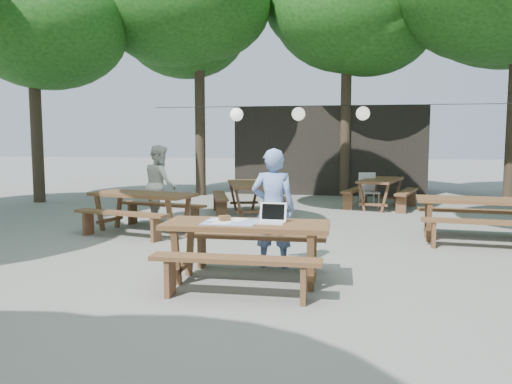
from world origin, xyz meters
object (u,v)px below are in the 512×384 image
at_px(picnic_table_nw, 143,212).
at_px(woman, 273,208).
at_px(main_picnic_table, 246,252).
at_px(second_person, 160,184).
at_px(plastic_chair, 369,198).

relative_size(picnic_table_nw, woman, 1.36).
bearing_deg(picnic_table_nw, woman, -23.98).
bearing_deg(main_picnic_table, woman, 74.88).
bearing_deg(woman, main_picnic_table, 73.92).
distance_m(main_picnic_table, picnic_table_nw, 3.95).
bearing_deg(picnic_table_nw, second_person, 107.76).
bearing_deg(woman, plastic_chair, -105.18).
height_order(picnic_table_nw, woman, woman).
relative_size(second_person, plastic_chair, 1.83).
height_order(main_picnic_table, picnic_table_nw, same).
xyz_separation_m(picnic_table_nw, second_person, (-0.07, 1.13, 0.43)).
distance_m(picnic_table_nw, woman, 3.58).
bearing_deg(main_picnic_table, plastic_chair, 75.67).
bearing_deg(main_picnic_table, second_person, 122.61).
bearing_deg(plastic_chair, picnic_table_nw, -151.51).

